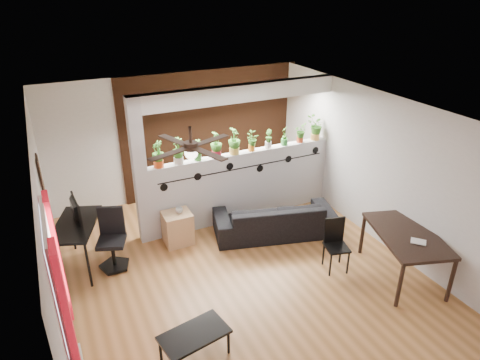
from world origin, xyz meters
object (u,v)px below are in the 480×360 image
object	(u,v)px
office_chair	(113,243)
folding_chair	(335,239)
ceiling_fan	(191,149)
cup	(179,210)
potted_plant_5	(252,141)
dining_table	(407,238)
potted_plant_8	(300,132)
potted_plant_7	(285,135)
cube_shelf	(178,228)
computer_desk	(76,228)
potted_plant_6	(268,138)
potted_plant_0	(158,154)
potted_plant_9	(316,127)
sofa	(274,219)
potted_plant_2	(198,149)
potted_plant_4	(234,140)
potted_plant_1	(178,150)
coffee_table	(194,336)
potted_plant_3	(216,144)

from	to	relation	value
office_chair	folding_chair	world-z (taller)	office_chair
ceiling_fan	cup	size ratio (longest dim) A/B	9.65
potted_plant_5	dining_table	distance (m)	3.12
potted_plant_8	potted_plant_5	bearing A→B (deg)	180.00
potted_plant_7	office_chair	world-z (taller)	potted_plant_7
cube_shelf	folding_chair	bearing A→B (deg)	-40.08
cup	computer_desk	world-z (taller)	computer_desk
potted_plant_7	cup	world-z (taller)	potted_plant_7
potted_plant_5	potted_plant_6	xyz separation A→B (m)	(0.35, -0.00, -0.00)
potted_plant_5	potted_plant_8	world-z (taller)	potted_plant_8
cube_shelf	potted_plant_0	bearing A→B (deg)	114.13
potted_plant_9	cube_shelf	distance (m)	3.30
potted_plant_6	sofa	xyz separation A→B (m)	(-0.28, -0.80, -1.24)
ceiling_fan	potted_plant_2	bearing A→B (deg)	68.14
potted_plant_4	cube_shelf	xyz separation A→B (m)	(-1.25, -0.34, -1.31)
potted_plant_1	potted_plant_2	size ratio (longest dim) A/B	1.22
dining_table	coffee_table	size ratio (longest dim) A/B	1.80
folding_chair	potted_plant_7	bearing A→B (deg)	82.77
potted_plant_4	dining_table	xyz separation A→B (m)	(1.61, -2.72, -0.92)
ceiling_fan	computer_desk	xyz separation A→B (m)	(-1.45, 1.46, -1.58)
potted_plant_6	office_chair	distance (m)	3.33
potted_plant_3	ceiling_fan	bearing A→B (deg)	-120.81
potted_plant_3	computer_desk	distance (m)	2.69
potted_plant_6	cube_shelf	bearing A→B (deg)	-170.14
sofa	folding_chair	distance (m)	1.35
cube_shelf	dining_table	distance (m)	3.75
potted_plant_0	computer_desk	size ratio (longest dim) A/B	0.37
computer_desk	cup	bearing A→B (deg)	0.00
cube_shelf	sofa	bearing A→B (deg)	-14.91
ceiling_fan	folding_chair	xyz separation A→B (m)	(2.21, -0.28, -1.81)
potted_plant_6	potted_plant_7	size ratio (longest dim) A/B	0.95
potted_plant_9	ceiling_fan	bearing A→B (deg)	-150.49
potted_plant_3	dining_table	size ratio (longest dim) A/B	0.29
potted_plant_3	potted_plant_4	world-z (taller)	potted_plant_4
potted_plant_9	dining_table	world-z (taller)	potted_plant_9
cup	dining_table	size ratio (longest dim) A/B	0.08
potted_plant_5	dining_table	bearing A→B (deg)	-65.24
potted_plant_0	sofa	world-z (taller)	potted_plant_0
potted_plant_6	potted_plant_5	bearing A→B (deg)	180.00
potted_plant_1	potted_plant_4	world-z (taller)	potted_plant_4
ceiling_fan	potted_plant_8	xyz separation A→B (m)	(2.83, 1.80, -0.77)
ceiling_fan	folding_chair	size ratio (longest dim) A/B	1.38
potted_plant_4	ceiling_fan	bearing A→B (deg)	-128.36
computer_desk	coffee_table	size ratio (longest dim) A/B	1.41
cup	office_chair	world-z (taller)	office_chair
sofa	potted_plant_1	bearing A→B (deg)	-13.12
computer_desk	potted_plant_0	bearing A→B (deg)	13.02
potted_plant_6	sofa	world-z (taller)	potted_plant_6
computer_desk	dining_table	distance (m)	5.08
potted_plant_8	office_chair	world-z (taller)	potted_plant_8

